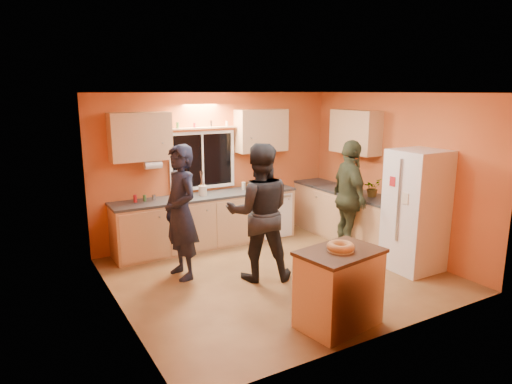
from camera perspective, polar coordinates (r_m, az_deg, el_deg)
ground at (r=6.77m, az=2.75°, el=-10.28°), size 4.50×4.50×0.00m
room_shell at (r=6.73m, az=1.86°, el=3.93°), size 4.54×4.04×2.61m
back_counter at (r=8.03m, az=-3.69°, el=-3.18°), size 4.23×0.62×0.90m
right_counter at (r=8.14m, az=12.51°, el=-3.26°), size 0.62×1.84×0.90m
refrigerator at (r=7.11m, az=19.37°, el=-2.22°), size 0.72×0.70×1.80m
island at (r=5.33m, az=10.31°, el=-11.68°), size 1.01×0.77×0.90m
bundt_pastry at (r=5.15m, az=10.52°, el=-6.73°), size 0.31×0.31×0.09m
person_left at (r=6.49m, az=-9.37°, el=-2.53°), size 0.52×0.74×1.91m
person_center at (r=6.36m, az=0.40°, el=-2.57°), size 1.16×1.06×1.94m
person_right at (r=7.52m, az=11.62°, el=-0.71°), size 0.78×1.18×1.87m
mixing_bowl at (r=8.22m, az=0.00°, el=0.78°), size 0.50×0.50×0.10m
utensil_crock at (r=7.71m, az=-6.66°, el=0.17°), size 0.14×0.14×0.17m
potted_plant at (r=7.80m, az=14.34°, el=0.52°), size 0.32×0.29×0.31m
red_box at (r=8.19m, az=10.87°, el=0.41°), size 0.16×0.12×0.07m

